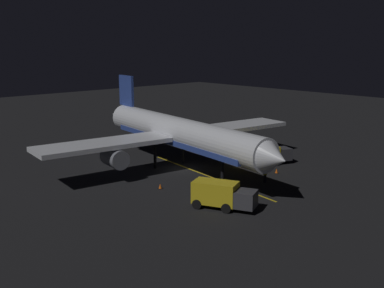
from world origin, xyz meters
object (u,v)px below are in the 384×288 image
object	(u,v)px
baggage_truck	(221,195)
catering_truck	(264,155)
traffic_cone_near_right	(230,184)
airliner	(178,133)
ground_crew_worker	(265,174)
traffic_cone_far	(160,186)
traffic_cone_under_wing	(201,181)
traffic_cone_near_left	(276,171)

from	to	relation	value
baggage_truck	catering_truck	xyz separation A→B (m)	(-15.35, -7.17, -0.05)
traffic_cone_near_right	airliner	bearing A→B (deg)	-94.42
ground_crew_worker	traffic_cone_far	xyz separation A→B (m)	(9.80, -6.07, -0.64)
traffic_cone_under_wing	traffic_cone_far	distance (m)	4.76
baggage_truck	traffic_cone_under_wing	world-z (taller)	baggage_truck
traffic_cone_near_left	traffic_cone_near_right	distance (m)	7.85
traffic_cone_far	catering_truck	bearing A→B (deg)	175.30
airliner	traffic_cone_under_wing	xyz separation A→B (m)	(2.03, 6.10, -4.12)
airliner	baggage_truck	distance (m)	14.80
traffic_cone_far	ground_crew_worker	bearing A→B (deg)	148.20
airliner	ground_crew_worker	bearing A→B (deg)	106.87
ground_crew_worker	traffic_cone_near_left	distance (m)	4.18
airliner	traffic_cone_near_left	xyz separation A→B (m)	(-7.15, 9.33, -4.12)
airliner	traffic_cone_near_right	bearing A→B (deg)	85.58
baggage_truck	ground_crew_worker	distance (m)	9.77
traffic_cone_near_left	traffic_cone_far	xyz separation A→B (m)	(13.70, -4.72, 0.00)
traffic_cone_under_wing	traffic_cone_far	xyz separation A→B (m)	(4.52, -1.49, 0.00)
ground_crew_worker	traffic_cone_far	size ratio (longest dim) A/B	3.16
traffic_cone_near_left	traffic_cone_under_wing	world-z (taller)	same
baggage_truck	traffic_cone_near_right	xyz separation A→B (m)	(-5.52, -3.97, -1.02)
catering_truck	traffic_cone_near_right	world-z (taller)	catering_truck
traffic_cone_under_wing	traffic_cone_near_left	bearing A→B (deg)	160.60
airliner	traffic_cone_near_left	world-z (taller)	airliner
ground_crew_worker	traffic_cone_under_wing	xyz separation A→B (m)	(5.28, -4.59, -0.64)
airliner	catering_truck	xyz separation A→B (m)	(-9.13, 5.90, -3.14)
catering_truck	traffic_cone_near_right	bearing A→B (deg)	18.01
baggage_truck	catering_truck	distance (m)	16.94
catering_truck	traffic_cone_far	xyz separation A→B (m)	(15.68, -1.29, -0.97)
traffic_cone_near_left	traffic_cone_far	size ratio (longest dim) A/B	1.00
airliner	baggage_truck	size ratio (longest dim) A/B	5.67
baggage_truck	traffic_cone_near_right	distance (m)	6.88
airliner	catering_truck	bearing A→B (deg)	147.11
baggage_truck	traffic_cone_under_wing	bearing A→B (deg)	-121.02
traffic_cone_near_right	traffic_cone_far	bearing A→B (deg)	-37.49
airliner	traffic_cone_near_left	distance (m)	12.46
airliner	traffic_cone_under_wing	world-z (taller)	airliner
airliner	traffic_cone_near_right	size ratio (longest dim) A/B	63.60
airliner	traffic_cone_under_wing	size ratio (longest dim) A/B	63.60
traffic_cone_near_left	traffic_cone_under_wing	size ratio (longest dim) A/B	1.00
traffic_cone_near_left	traffic_cone_far	bearing A→B (deg)	-19.01
traffic_cone_near_right	traffic_cone_under_wing	world-z (taller)	same
traffic_cone_near_left	traffic_cone_under_wing	xyz separation A→B (m)	(9.18, -3.23, 0.00)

